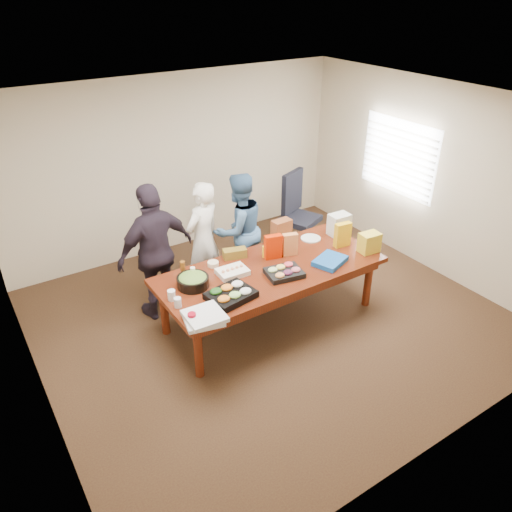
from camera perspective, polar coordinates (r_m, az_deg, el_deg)
floor at (r=6.49m, az=1.61°, el=-7.17°), size 5.50×5.00×0.02m
ceiling at (r=5.33m, az=2.03°, el=16.99°), size 5.50×5.00×0.02m
wall_back at (r=7.81m, az=-8.86°, el=10.38°), size 5.50×0.04×2.70m
wall_front at (r=4.28m, az=21.41°, el=-8.84°), size 5.50×0.04×2.70m
wall_left at (r=4.95m, az=-25.47°, el=-4.23°), size 0.04×5.00×2.70m
wall_right at (r=7.58m, az=19.37°, el=8.45°), size 0.04×5.00×2.70m
window_panel at (r=7.86m, az=16.04°, el=10.88°), size 0.03×1.40×1.10m
window_blinds at (r=7.83m, az=15.84°, el=10.84°), size 0.04×1.36×1.00m
conference_table at (r=6.26m, az=1.66°, el=-4.34°), size 2.80×1.20×0.75m
office_chair at (r=7.77m, az=5.07°, el=4.58°), size 0.80×0.80×1.21m
person_center at (r=6.64m, az=-6.08°, el=1.93°), size 0.69×0.57×1.61m
person_right at (r=6.86m, az=-1.97°, el=3.05°), size 0.84×0.68×1.62m
person_left at (r=6.24m, az=-11.42°, el=0.44°), size 1.11×0.61×1.79m
veggie_tray at (r=5.50m, az=-2.91°, el=-4.50°), size 0.55×0.46×0.08m
fruit_tray at (r=5.91m, az=3.25°, el=-1.95°), size 0.47×0.40×0.06m
sheet_cake at (r=5.93m, az=-2.73°, el=-1.83°), size 0.37×0.28×0.06m
salad_bowl at (r=5.73m, az=-7.26°, el=-2.94°), size 0.41×0.41×0.12m
chip_bag_blue at (r=6.22m, az=8.50°, el=-0.55°), size 0.49×0.43×0.06m
chip_bag_red at (r=6.21m, az=1.98°, el=1.07°), size 0.23×0.14×0.31m
chip_bag_yellow at (r=6.59m, az=9.92°, el=2.44°), size 0.23×0.11×0.33m
chip_bag_orange at (r=6.30m, az=3.91°, el=1.34°), size 0.21×0.14×0.29m
mayo_jar at (r=6.33m, az=1.45°, el=0.70°), size 0.10×0.10×0.13m
mustard_bottle at (r=6.26m, az=0.95°, el=0.50°), size 0.06×0.06×0.15m
dressing_bottle at (r=5.94m, az=-8.41°, el=-1.41°), size 0.07×0.07×0.19m
ranch_bottle at (r=5.83m, az=-7.25°, el=-2.05°), size 0.06×0.06×0.17m
banana_bunch at (r=6.48m, az=2.82°, el=1.15°), size 0.27×0.22×0.08m
bread_loaf at (r=6.27m, az=-2.46°, el=0.31°), size 0.32×0.21×0.12m
kraft_bag at (r=6.56m, az=2.94°, el=2.80°), size 0.26×0.16×0.34m
red_cup at (r=5.16m, az=-7.37°, el=-7.10°), size 0.11×0.11×0.12m
clear_cup_a at (r=5.41m, az=-8.98°, el=-5.30°), size 0.10×0.10×0.11m
clear_cup_b at (r=5.53m, az=-9.68°, el=-4.47°), size 0.11×0.11×0.12m
pizza_box_lower at (r=5.20m, az=-6.12°, el=-7.13°), size 0.46×0.46×0.04m
pizza_box_upper at (r=5.16m, az=-5.92°, el=-6.87°), size 0.41×0.41×0.04m
plate_a at (r=6.77m, az=6.31°, el=2.03°), size 0.31×0.31×0.02m
plate_b at (r=6.65m, az=2.27°, el=1.64°), size 0.26×0.26×0.01m
dip_bowl_a at (r=6.61m, az=4.02°, el=1.63°), size 0.18×0.18×0.06m
dip_bowl_b at (r=6.12m, az=-4.95°, el=-0.90°), size 0.17×0.17×0.05m
grocery_bag_white at (r=6.89m, az=9.53°, el=3.60°), size 0.29×0.21×0.30m
grocery_bag_yellow at (r=6.53m, az=12.89°, el=1.52°), size 0.27×0.20×0.26m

